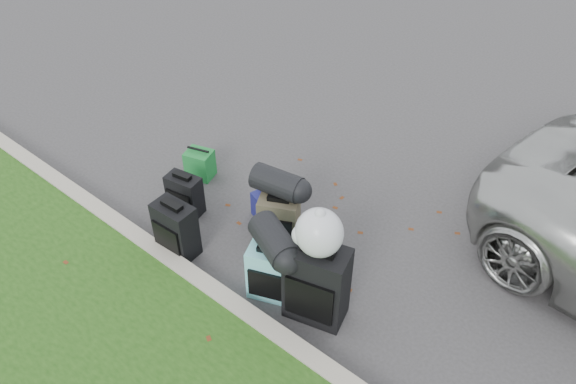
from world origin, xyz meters
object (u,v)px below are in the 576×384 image
Objects in this scene: suitcase_large_black_left at (176,229)px; suitcase_small_black at (185,195)px; suitcase_large_black_right at (317,284)px; tote_green at (200,164)px; tote_navy at (266,206)px; suitcase_olive at (279,220)px; suitcase_teal at (270,273)px.

suitcase_small_black is at bearing 127.20° from suitcase_large_black_left.
tote_green is at bearing 146.61° from suitcase_large_black_right.
suitcase_large_black_right is 1.47m from tote_navy.
suitcase_olive is at bearing 45.20° from suitcase_large_black_left.
suitcase_olive is (1.13, 0.31, 0.04)m from suitcase_small_black.
tote_navy is at bearing 111.66° from suitcase_teal.
suitcase_teal is 0.71× the size of suitcase_large_black_right.
tote_navy is (0.77, 0.50, -0.09)m from suitcase_small_black.
tote_navy is at bearing 22.60° from suitcase_small_black.
suitcase_olive is 0.69× the size of suitcase_large_black_right.
suitcase_teal is 0.51m from suitcase_large_black_right.
tote_navy is (1.13, -0.06, -0.02)m from tote_green.
suitcase_teal is at bearing -29.41° from tote_navy.
suitcase_teal is at bearing -21.72° from suitcase_small_black.
suitcase_olive reaches higher than tote_green.
suitcase_teal is (0.42, -0.62, 0.01)m from suitcase_olive.
suitcase_teal is at bearing 5.93° from suitcase_large_black_left.
suitcase_olive is 0.42m from tote_navy.
suitcase_small_black is at bearing 146.78° from suitcase_teal.
suitcase_teal reaches higher than suitcase_small_black.
suitcase_large_black_left is 1.75× the size of tote_green.
suitcase_small_black is 0.58× the size of suitcase_large_black_right.
suitcase_olive is at bearing 101.89° from suitcase_teal.
suitcase_olive is at bearing 134.14° from suitcase_large_black_right.
suitcase_teal is 1.66× the size of tote_green.
suitcase_small_black is at bearing 168.52° from suitcase_olive.
suitcase_large_black_left is at bearing -71.28° from tote_green.
tote_green is at bearing 143.62° from suitcase_olive.
suitcase_olive is 0.75m from suitcase_teal.
suitcase_large_black_left is at bearing 174.07° from suitcase_large_black_right.
tote_green is at bearing -165.78° from tote_navy.
suitcase_large_black_left reaches higher than suitcase_olive.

